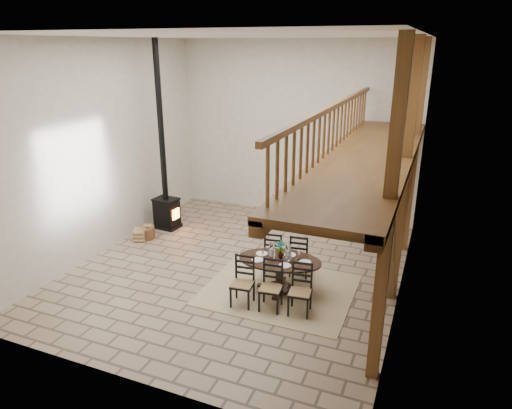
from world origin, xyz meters
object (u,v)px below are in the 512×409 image
at_px(log_basket, 146,232).
at_px(log_stack, 140,235).
at_px(wood_stove, 165,189).
at_px(dining_table, 278,275).

xyz_separation_m(log_basket, log_stack, (-0.07, -0.16, -0.01)).
bearing_deg(log_basket, log_stack, -114.61).
bearing_deg(wood_stove, log_basket, -91.87).
bearing_deg(dining_table, log_basket, 155.91).
xyz_separation_m(wood_stove, log_basket, (-0.11, -0.86, -0.96)).
height_order(dining_table, wood_stove, wood_stove).
xyz_separation_m(wood_stove, log_stack, (-0.18, -1.01, -0.97)).
height_order(log_basket, log_stack, log_basket).
distance_m(dining_table, wood_stove, 4.65).
bearing_deg(log_stack, log_basket, 65.39).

